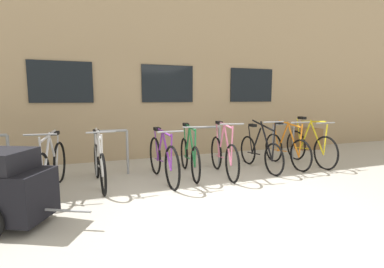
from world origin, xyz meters
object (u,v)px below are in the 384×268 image
object	(u,v)px
bicycle_green	(189,156)
planter_box	(308,139)
bicycle_silver	(52,167)
bicycle_black	(260,152)
bicycle_yellow	(310,147)
bike_trailer	(6,187)
bicycle_white	(99,164)
bicycle_purple	(163,159)
bicycle_pink	(223,155)
bicycle_orange	(286,149)

from	to	relation	value
bicycle_green	planter_box	distance (m)	4.45
bicycle_silver	planter_box	bearing A→B (deg)	13.03
bicycle_black	bicycle_yellow	size ratio (longest dim) A/B	0.97
bicycle_silver	bike_trailer	xyz separation A→B (m)	(-0.34, -1.22, 0.07)
bicycle_white	bicycle_yellow	xyz separation A→B (m)	(4.55, -0.02, 0.02)
bicycle_purple	bicycle_silver	bearing A→B (deg)	177.33
bicycle_yellow	planter_box	bearing A→B (deg)	48.19
bike_trailer	planter_box	size ratio (longest dim) A/B	2.05
bicycle_silver	bicycle_pink	xyz separation A→B (m)	(3.03, -0.11, -0.00)
bicycle_silver	planter_box	distance (m)	6.80
bicycle_silver	bike_trailer	bearing A→B (deg)	-105.44
planter_box	bicycle_green	bearing A→B (deg)	-161.60
bicycle_silver	planter_box	size ratio (longest dim) A/B	2.48
bicycle_black	planter_box	xyz separation A→B (m)	(2.67, 1.51, -0.07)
bicycle_silver	bicycle_green	xyz separation A→B (m)	(2.41, 0.13, -0.02)
bicycle_purple	planter_box	size ratio (longest dim) A/B	2.59
bicycle_purple	bicycle_yellow	bearing A→B (deg)	1.84
bicycle_silver	bicycle_purple	size ratio (longest dim) A/B	0.96
bicycle_black	bicycle_pink	size ratio (longest dim) A/B	1.00
bicycle_yellow	bicycle_purple	bearing A→B (deg)	-178.16
bicycle_green	bicycle_orange	distance (m)	2.26
bicycle_white	bike_trailer	distance (m)	1.66
bicycle_orange	bicycle_purple	world-z (taller)	bicycle_orange
bicycle_purple	planter_box	xyz separation A→B (m)	(4.81, 1.62, -0.10)
bicycle_silver	bicycle_green	size ratio (longest dim) A/B	1.02
bicycle_black	bicycle_orange	world-z (taller)	bicycle_black
planter_box	bicycle_purple	bearing A→B (deg)	-161.39
bicycle_white	bicycle_green	bearing A→B (deg)	2.98
bicycle_silver	planter_box	world-z (taller)	bicycle_silver
bicycle_yellow	bicycle_white	bearing A→B (deg)	179.79
bicycle_white	planter_box	world-z (taller)	bicycle_white
bicycle_white	planter_box	bearing A→B (deg)	14.19
bicycle_purple	bicycle_orange	bearing A→B (deg)	3.06
bicycle_black	bicycle_orange	size ratio (longest dim) A/B	1.02
bicycle_silver	bicycle_pink	distance (m)	3.04
bicycle_black	bicycle_green	bearing A→B (deg)	176.07
bicycle_orange	planter_box	bearing A→B (deg)	36.78
bicycle_black	bicycle_orange	bearing A→B (deg)	3.51
bicycle_purple	bike_trailer	xyz separation A→B (m)	(-2.16, -1.14, 0.07)
bicycle_white	bicycle_yellow	distance (m)	4.55
bicycle_orange	bike_trailer	bearing A→B (deg)	-165.56
planter_box	bicycle_white	bearing A→B (deg)	-165.81
bicycle_black	planter_box	bearing A→B (deg)	29.47
bicycle_white	bicycle_silver	xyz separation A→B (m)	(-0.73, -0.04, 0.02)
bike_trailer	planter_box	world-z (taller)	bike_trailer
bicycle_black	bicycle_pink	distance (m)	0.93
bicycle_pink	bicycle_yellow	bearing A→B (deg)	3.42
bicycle_orange	bicycle_white	bearing A→B (deg)	-179.64
bicycle_orange	bicycle_silver	bearing A→B (deg)	-179.17
bicycle_silver	bicycle_orange	bearing A→B (deg)	0.83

